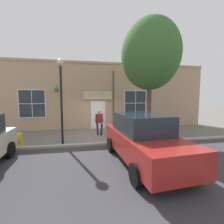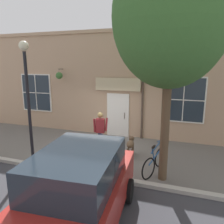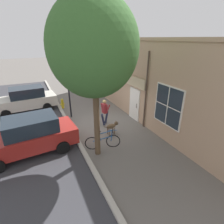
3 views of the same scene
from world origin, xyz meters
TOP-DOWN VIEW (x-y plane):
  - ground_plane at (0.00, 0.00)m, footprint 90.00×90.00m
  - curb_and_road at (5.85, 0.00)m, footprint 10.10×28.00m
  - storefront_facade at (-2.34, -0.02)m, footprint 0.95×18.00m
  - pedestrian_walking at (-0.09, 0.06)m, footprint 0.63×0.55m
  - dog_on_leash at (0.01, 1.35)m, footprint 0.97×0.35m
  - street_tree_by_curb at (1.40, 2.66)m, footprint 3.46×3.11m
  - leaning_bicycle at (1.02, 2.41)m, footprint 1.66×0.59m
  - parked_car_mid_block at (4.20, 1.22)m, footprint 4.42×2.19m
  - street_lamp at (1.56, -1.97)m, footprint 0.32×0.32m
  - fire_hydrant at (1.78, -3.83)m, footprint 0.34×0.20m

SIDE VIEW (x-z plane):
  - ground_plane at x=0.00m, z-range 0.00..0.00m
  - curb_and_road at x=5.85m, z-range -0.04..0.08m
  - leaning_bicycle at x=1.02m, z-range -0.12..0.88m
  - fire_hydrant at x=1.78m, z-range 0.01..0.78m
  - dog_on_leash at x=0.01m, z-range 0.12..0.85m
  - parked_car_mid_block at x=4.20m, z-range 0.00..1.75m
  - pedestrian_walking at x=-0.09m, z-range 0.15..1.78m
  - storefront_facade at x=-2.34m, z-range 0.00..5.06m
  - street_lamp at x=1.56m, z-range 0.70..4.93m
  - street_tree_by_curb at x=1.40m, z-range 1.31..7.91m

